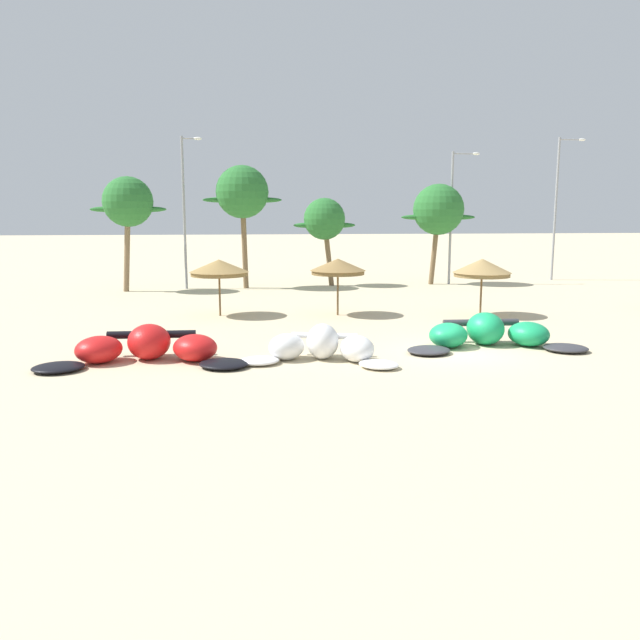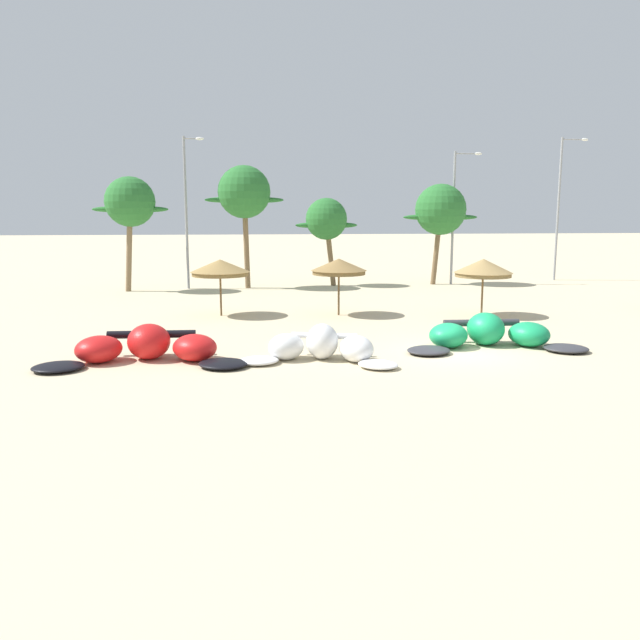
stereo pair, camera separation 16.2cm
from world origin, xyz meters
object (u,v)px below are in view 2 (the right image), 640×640
kite_far_left (147,348)px  lamppost_east_center (561,202)px  beach_umbrella_near_van (220,268)px  kite_left (321,347)px  palm_left_of_gap (326,220)px  palm_leftmost (130,203)px  kite_left_of_center (489,334)px  beach_umbrella_near_palms (483,268)px  palm_left (244,193)px  palm_center_left (441,210)px  lamppost_west (187,206)px  lamppost_west_center (456,211)px  beach_umbrella_middle (339,266)px

kite_far_left → lamppost_east_center: lamppost_east_center is taller
beach_umbrella_near_van → kite_left: bearing=-69.3°
kite_left → palm_left_of_gap: (2.93, 23.38, 4.17)m
lamppost_east_center → palm_leftmost: bearing=-173.0°
kite_left_of_center → beach_umbrella_near_palms: size_ratio=2.50×
palm_left → kite_left: bearing=-82.9°
kite_far_left → beach_umbrella_near_palms: size_ratio=2.58×
beach_umbrella_near_palms → palm_left: 18.50m
palm_center_left → beach_umbrella_near_van: bearing=-139.5°
kite_left_of_center → lamppost_west: (-13.38, 20.90, 5.09)m
palm_left → beach_umbrella_near_van: bearing=-95.6°
palm_left_of_gap → lamppost_west: lamppost_west is taller
beach_umbrella_near_van → beach_umbrella_near_palms: bearing=-6.5°
beach_umbrella_near_palms → palm_center_left: bearing=82.0°
beach_umbrella_near_van → palm_left: palm_left is taller
kite_left → lamppost_west_center: 26.84m
kite_left → beach_umbrella_near_van: bearing=110.7°
palm_leftmost → lamppost_west_center: bearing=4.9°
kite_left_of_center → palm_center_left: 22.70m
kite_left_of_center → lamppost_west: 25.33m
beach_umbrella_middle → lamppost_east_center: bearing=38.7°
beach_umbrella_near_van → palm_leftmost: palm_leftmost is taller
lamppost_east_center → kite_left: bearing=-129.8°
kite_left → palm_left_of_gap: bearing=82.9°
lamppost_west_center → kite_far_left: bearing=-128.8°
beach_umbrella_near_van → palm_center_left: palm_center_left is taller
beach_umbrella_near_van → lamppost_west: bearing=102.4°
beach_umbrella_middle → lamppost_east_center: (19.09, 15.27, 3.47)m
lamppost_west → lamppost_east_center: lamppost_east_center is taller
kite_left → palm_leftmost: palm_leftmost is taller
palm_left → lamppost_west_center: bearing=3.3°
kite_left → palm_left: size_ratio=0.68×
beach_umbrella_middle → lamppost_west_center: (10.28, 13.36, 2.81)m
kite_far_left → beach_umbrella_middle: bearing=49.5°
kite_far_left → palm_left: bearing=81.4°
kite_left → lamppost_west: bearing=106.4°
beach_umbrella_middle → kite_far_left: bearing=-130.5°
kite_left_of_center → beach_umbrella_middle: beach_umbrella_middle is taller
palm_center_left → lamppost_west: bearing=-177.3°
palm_left → palm_center_left: size_ratio=1.16×
kite_far_left → palm_leftmost: bearing=101.0°
kite_far_left → kite_left_of_center: bearing=5.0°
palm_leftmost → palm_left: palm_left is taller
beach_umbrella_near_palms → lamppost_east_center: (11.93, 16.31, 3.51)m
palm_center_left → lamppost_east_center: 10.12m
palm_left → lamppost_west_center: (15.06, 0.86, -1.18)m
beach_umbrella_middle → palm_left: (-4.79, 12.50, 3.99)m
palm_left_of_gap → lamppost_east_center: 18.30m
beach_umbrella_near_palms → kite_left_of_center: bearing=-108.1°
beach_umbrella_middle → palm_left: size_ratio=0.35×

